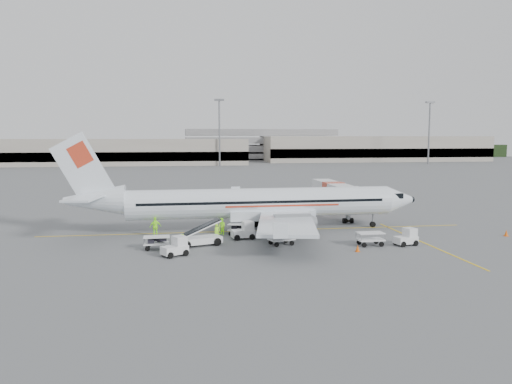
# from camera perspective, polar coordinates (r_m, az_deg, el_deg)

# --- Properties ---
(ground) EXTENTS (360.00, 360.00, 0.00)m
(ground) POSITION_cam_1_polar(r_m,az_deg,el_deg) (51.62, 0.33, -4.44)
(ground) COLOR #56595B
(stripe_lead) EXTENTS (44.00, 0.20, 0.01)m
(stripe_lead) POSITION_cam_1_polar(r_m,az_deg,el_deg) (51.62, 0.33, -4.43)
(stripe_lead) COLOR yellow
(stripe_lead) RESTS_ON ground
(stripe_cross) EXTENTS (0.20, 20.00, 0.01)m
(stripe_cross) POSITION_cam_1_polar(r_m,az_deg,el_deg) (48.39, 18.56, -5.49)
(stripe_cross) COLOR yellow
(stripe_cross) RESTS_ON ground
(terminal_west) EXTENTS (110.00, 22.00, 9.00)m
(terminal_west) POSITION_cam_1_polar(r_m,az_deg,el_deg) (183.04, -18.71, 4.35)
(terminal_west) COLOR gray
(terminal_west) RESTS_ON ground
(terminal_east) EXTENTS (90.00, 26.00, 10.00)m
(terminal_east) POSITION_cam_1_polar(r_m,az_deg,el_deg) (210.11, 13.26, 4.85)
(terminal_east) COLOR gray
(terminal_east) RESTS_ON ground
(parking_garage) EXTENTS (62.00, 24.00, 14.00)m
(parking_garage) POSITION_cam_1_polar(r_m,az_deg,el_deg) (212.68, 0.35, 5.57)
(parking_garage) COLOR slate
(parking_garage) RESTS_ON ground
(treeline) EXTENTS (300.00, 3.00, 6.00)m
(treeline) POSITION_cam_1_polar(r_m,az_deg,el_deg) (225.35, -6.56, 4.56)
(treeline) COLOR black
(treeline) RESTS_ON ground
(mast_center) EXTENTS (3.20, 1.20, 22.00)m
(mast_center) POSITION_cam_1_polar(r_m,az_deg,el_deg) (168.61, -4.20, 6.73)
(mast_center) COLOR slate
(mast_center) RESTS_ON ground
(mast_east) EXTENTS (3.20, 1.20, 22.00)m
(mast_east) POSITION_cam_1_polar(r_m,az_deg,el_deg) (189.68, 19.17, 6.35)
(mast_east) COLOR slate
(mast_east) RESTS_ON ground
(aircraft) EXTENTS (36.29, 28.65, 9.89)m
(aircraft) POSITION_cam_1_polar(r_m,az_deg,el_deg) (50.93, 0.63, 1.04)
(aircraft) COLOR white
(aircraft) RESTS_ON ground
(jet_bridge) EXTENTS (2.98, 15.64, 4.10)m
(jet_bridge) POSITION_cam_1_polar(r_m,az_deg,el_deg) (62.06, 8.81, -0.78)
(jet_bridge) COLOR silver
(jet_bridge) RESTS_ON ground
(belt_loader) EXTENTS (5.59, 3.51, 2.83)m
(belt_loader) POSITION_cam_1_polar(r_m,az_deg,el_deg) (44.65, -6.53, -4.32)
(belt_loader) COLOR silver
(belt_loader) RESTS_ON ground
(tug_fore) EXTENTS (2.20, 1.58, 1.53)m
(tug_fore) POSITION_cam_1_polar(r_m,az_deg,el_deg) (46.54, 16.73, -4.93)
(tug_fore) COLOR silver
(tug_fore) RESTS_ON ground
(tug_mid) EXTENTS (2.29, 1.50, 1.66)m
(tug_mid) POSITION_cam_1_polar(r_m,az_deg,el_deg) (47.35, -1.50, -4.40)
(tug_mid) COLOR silver
(tug_mid) RESTS_ON ground
(tug_aft) EXTENTS (2.36, 2.04, 1.58)m
(tug_aft) POSITION_cam_1_polar(r_m,az_deg,el_deg) (41.16, -9.30, -6.16)
(tug_aft) COLOR silver
(tug_aft) RESTS_ON ground
(cart_loaded_a) EXTENTS (2.48, 2.00, 1.12)m
(cart_loaded_a) POSITION_cam_1_polar(r_m,az_deg,el_deg) (49.27, -1.90, -4.29)
(cart_loaded_a) COLOR silver
(cart_loaded_a) RESTS_ON ground
(cart_loaded_b) EXTENTS (2.24, 1.37, 1.15)m
(cart_loaded_b) POSITION_cam_1_polar(r_m,az_deg,el_deg) (43.86, -11.28, -5.71)
(cart_loaded_b) COLOR silver
(cart_loaded_b) RESTS_ON ground
(cart_empty_a) EXTENTS (2.48, 1.87, 1.15)m
(cart_empty_a) POSITION_cam_1_polar(r_m,az_deg,el_deg) (44.80, 2.91, -5.35)
(cart_empty_a) COLOR silver
(cart_empty_a) RESTS_ON ground
(cart_empty_b) EXTENTS (2.35, 1.43, 1.21)m
(cart_empty_b) POSITION_cam_1_polar(r_m,az_deg,el_deg) (45.61, 12.94, -5.25)
(cart_empty_b) COLOR silver
(cart_empty_b) RESTS_ON ground
(cone_nose) EXTENTS (0.39, 0.39, 0.64)m
(cone_nose) POSITION_cam_1_polar(r_m,az_deg,el_deg) (54.53, 26.69, -4.19)
(cone_nose) COLOR #EA5809
(cone_nose) RESTS_ON ground
(cone_port) EXTENTS (0.41, 0.41, 0.68)m
(cone_port) POSITION_cam_1_polar(r_m,az_deg,el_deg) (68.14, -1.01, -1.53)
(cone_port) COLOR #EA5809
(cone_port) RESTS_ON ground
(cone_stbd) EXTENTS (0.37, 0.37, 0.60)m
(cone_stbd) POSITION_cam_1_polar(r_m,az_deg,el_deg) (43.10, 11.53, -6.31)
(cone_stbd) COLOR #EA5809
(cone_stbd) RESTS_ON ground
(crew_a) EXTENTS (0.75, 0.69, 1.72)m
(crew_a) POSITION_cam_1_polar(r_m,az_deg,el_deg) (46.21, -4.48, -4.64)
(crew_a) COLOR #93EA22
(crew_a) RESTS_ON ground
(crew_b) EXTENTS (0.98, 1.02, 1.66)m
(crew_b) POSITION_cam_1_polar(r_m,az_deg,el_deg) (49.49, -3.93, -3.94)
(crew_b) COLOR #93EA22
(crew_b) RESTS_ON ground
(crew_c) EXTENTS (0.95, 1.18, 1.60)m
(crew_c) POSITION_cam_1_polar(r_m,az_deg,el_deg) (42.09, -8.47, -5.86)
(crew_c) COLOR #93EA22
(crew_c) RESTS_ON ground
(crew_d) EXTENTS (1.20, 0.75, 1.91)m
(crew_d) POSITION_cam_1_polar(r_m,az_deg,el_deg) (49.44, -11.43, -3.91)
(crew_d) COLOR #93EA22
(crew_d) RESTS_ON ground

